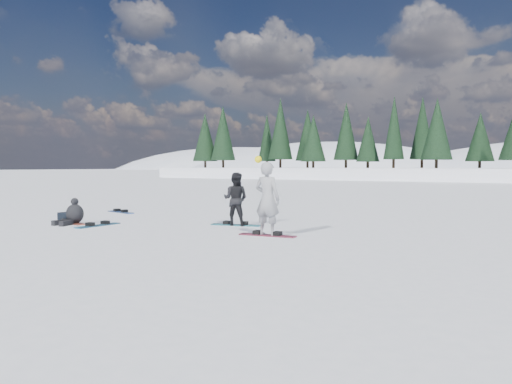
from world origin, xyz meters
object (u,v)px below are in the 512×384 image
snowboarder_woman (267,199)px  seated_rider (73,214)px  gear_bag (66,217)px  snowboard_loose_b (70,223)px  snowboarder_man (236,199)px  snowboard_loose_a (98,225)px  snowboard_loose_c (121,212)px

snowboarder_woman → seated_rider: bearing=8.6°
gear_bag → snowboard_loose_b: 0.47m
snowboarder_woman → snowboarder_man: (-1.93, 1.43, -0.16)m
snowboarder_woman → snowboard_loose_b: (-6.65, -0.78, -0.94)m
snowboarder_woman → snowboarder_man: size_ratio=1.28×
gear_bag → snowboard_loose_a: gear_bag is taller
snowboarder_man → snowboard_loose_c: 6.22m
snowboard_loose_a → snowboard_loose_c: (-2.65, 3.38, 0.00)m
snowboard_loose_a → snowboarder_man: bearing=-55.9°
seated_rider → gear_bag: size_ratio=2.21×
snowboarder_woman → snowboarder_man: snowboarder_woman is taller
seated_rider → snowboard_loose_c: seated_rider is taller
snowboarder_woman → snowboard_loose_b: size_ratio=1.36×
snowboard_loose_b → snowboard_loose_c: size_ratio=1.00×
snowboarder_man → snowboard_loose_b: snowboarder_man is taller
snowboarder_man → snowboard_loose_a: size_ratio=1.06×
snowboarder_man → snowboard_loose_c: bearing=-24.7°
snowboarder_woman → snowboard_loose_c: size_ratio=1.36×
gear_bag → snowboard_loose_c: bearing=106.2°
seated_rider → snowboard_loose_a: seated_rider is taller
snowboard_loose_b → snowboard_loose_a: bearing=9.7°
gear_bag → snowboard_loose_a: size_ratio=0.30×
gear_bag → snowboard_loose_a: bearing=-6.6°
snowboarder_woman → snowboard_loose_a: bearing=9.5°
gear_bag → snowboarder_man: bearing=21.7°
snowboarder_man → seated_rider: snowboarder_man is taller
seated_rider → gear_bag: 0.76m
snowboarder_woman → gear_bag: bearing=5.9°
snowboarder_woman → gear_bag: (-7.07, -0.61, -0.80)m
seated_rider → snowboarder_woman: bearing=-2.7°
snowboarder_man → seated_rider: 5.02m
seated_rider → snowboard_loose_c: bearing=104.9°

